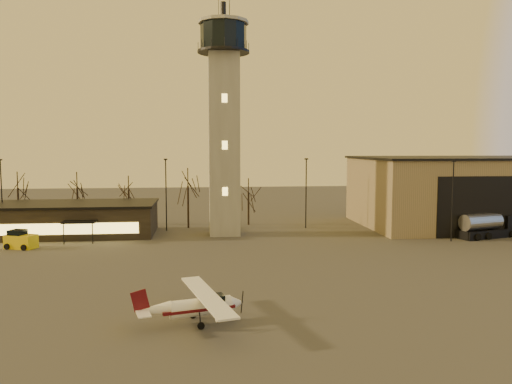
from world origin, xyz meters
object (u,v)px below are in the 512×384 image
Objects in this scene: terminal at (60,219)px; cessna_front at (202,309)px; control_tower at (224,112)px; fuel_truck at (487,228)px; service_cart at (21,241)px; hangar at (463,191)px.

terminal is 40.59m from cessna_front.
control_tower reaches higher than terminal.
cessna_front is at bearing -159.96° from fuel_truck.
control_tower is at bearing 36.14° from service_cart.
control_tower is at bearing -173.69° from hangar.
service_cart is at bearing -164.37° from control_tower.
hangar is at bearing 29.80° from cessna_front.
fuel_truck is 58.04m from service_cart.
control_tower is 3.28× the size of cessna_front.
control_tower is 3.64× the size of fuel_truck.
fuel_truck is at bearing 21.22° from service_cart.
hangar reaches higher than service_cart.
terminal is at bearing 103.49° from cessna_front.
cessna_front reaches higher than service_cart.
terminal reaches higher than fuel_truck.
terminal is 2.83× the size of fuel_truck.
cessna_front is at bearing -135.88° from hangar.
hangar is 58.11m from terminal.
control_tower is at bearing 153.03° from fuel_truck.
terminal is at bearing 154.93° from fuel_truck.
cessna_front is 1.11× the size of fuel_truck.
control_tower is at bearing 70.52° from cessna_front.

